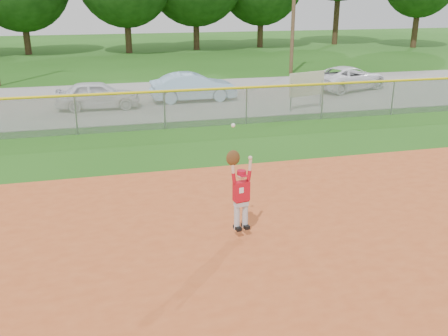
# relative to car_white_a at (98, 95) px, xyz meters

# --- Properties ---
(ground) EXTENTS (120.00, 120.00, 0.00)m
(ground) POSITION_rel_car_white_a_xyz_m (2.49, -14.31, -0.67)
(ground) COLOR #205313
(ground) RESTS_ON ground
(clay_infield) EXTENTS (24.00, 16.00, 0.04)m
(clay_infield) POSITION_rel_car_white_a_xyz_m (2.49, -17.31, -0.65)
(clay_infield) COLOR #B94D21
(clay_infield) RESTS_ON ground
(parking_strip) EXTENTS (44.00, 10.00, 0.03)m
(parking_strip) POSITION_rel_car_white_a_xyz_m (2.49, 1.69, -0.66)
(parking_strip) COLOR gray
(parking_strip) RESTS_ON ground
(car_white_a) EXTENTS (3.79, 1.59, 1.28)m
(car_white_a) POSITION_rel_car_white_a_xyz_m (0.00, 0.00, 0.00)
(car_white_a) COLOR white
(car_white_a) RESTS_ON parking_strip
(car_blue) EXTENTS (4.18, 1.52, 1.37)m
(car_blue) POSITION_rel_car_white_a_xyz_m (4.58, 0.67, 0.04)
(car_blue) COLOR #99C4E5
(car_blue) RESTS_ON parking_strip
(car_white_b) EXTENTS (5.03, 3.57, 1.27)m
(car_white_b) POSITION_rel_car_white_a_xyz_m (13.43, 1.54, -0.00)
(car_white_b) COLOR white
(car_white_b) RESTS_ON parking_strip
(sponsor_sign) EXTENTS (1.89, 0.58, 1.73)m
(sponsor_sign) POSITION_rel_car_white_a_xyz_m (9.20, -2.51, 0.47)
(sponsor_sign) COLOR gray
(sponsor_sign) RESTS_ON ground
(outfield_fence) EXTENTS (40.06, 0.10, 1.55)m
(outfield_fence) POSITION_rel_car_white_a_xyz_m (2.49, -4.31, 0.21)
(outfield_fence) COLOR gray
(outfield_fence) RESTS_ON ground
(power_lines) EXTENTS (19.40, 0.24, 9.00)m
(power_lines) POSITION_rel_car_white_a_xyz_m (3.49, 7.69, 4.01)
(power_lines) COLOR #4C3823
(power_lines) RESTS_ON ground
(ballplayer) EXTENTS (0.60, 0.29, 2.38)m
(ballplayer) POSITION_rel_car_white_a_xyz_m (2.79, -13.93, 0.45)
(ballplayer) COLOR silver
(ballplayer) RESTS_ON ground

